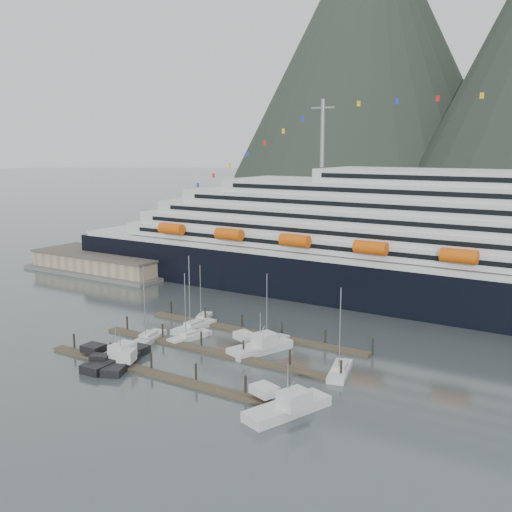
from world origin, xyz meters
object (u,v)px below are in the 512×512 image
Objects in this scene: sailboat_c at (190,337)px; trawler_b at (121,362)px; sailboat_e at (202,319)px; sailboat_g at (270,343)px; cruise_ship at (491,258)px; trawler_e at (260,346)px; sailboat_h at (340,371)px; sailboat_a at (148,339)px; trawler_d at (287,406)px; sailboat_b at (194,327)px; trawler_a at (116,357)px; warehouse at (105,263)px.

trawler_b is at bearing -171.38° from sailboat_c.
sailboat_g is at bearing -127.71° from sailboat_e.
sailboat_c reaches higher than sailboat_e.
sailboat_g is (19.59, -5.54, 0.01)m from sailboat_e.
cruise_ship reaches higher than trawler_e.
sailboat_h is at bearing -104.82° from sailboat_g.
trawler_b is (5.13, -12.14, 0.38)m from sailboat_a.
sailboat_a is at bearing 81.44° from sailboat_h.
sailboat_g is at bearing -123.38° from cruise_ship.
cruise_ship is 16.01× the size of sailboat_c.
sailboat_a is 1.18× the size of trawler_e.
cruise_ship is 16.71× the size of trawler_e.
cruise_ship is 67.73m from trawler_d.
trawler_e is (17.79, -4.06, 0.53)m from sailboat_b.
sailboat_g reaches higher than trawler_d.
sailboat_a is 11.36m from trawler_a.
sailboat_b reaches higher than trawler_e.
sailboat_c is at bearing 114.37° from trawler_e.
warehouse is at bearing 78.69° from trawler_d.
cruise_ship is 14.14× the size of sailboat_a.
sailboat_e is (0.36, 15.66, -0.04)m from sailboat_a.
trawler_b is (-14.81, -22.26, 0.42)m from sailboat_g.
sailboat_h is at bearing -97.15° from sailboat_a.
sailboat_b is at bearing 64.56° from sailboat_h.
sailboat_a is 1.11× the size of trawler_d.
warehouse is at bearing 44.06° from trawler_a.
sailboat_h is 35.27m from trawler_b.
sailboat_h is at bearing -95.80° from sailboat_b.
sailboat_g is 26.74m from trawler_b.
sailboat_g is 1.02× the size of trawler_a.
trawler_e is (-16.03, 18.73, 0.01)m from trawler_d.
trawler_a is (-45.49, -64.25, -11.11)m from cruise_ship.
trawler_a is at bearing 39.83° from trawler_b.
sailboat_h is (30.79, -0.83, 0.02)m from sailboat_c.
cruise_ship is 20.84× the size of trawler_b.
sailboat_b is 5.67m from sailboat_e.
sailboat_c is at bearing -131.61° from cruise_ship.
sailboat_e is 1.22× the size of trawler_b.
sailboat_a is 1.10× the size of trawler_a.
sailboat_g is (73.58, -30.22, -1.84)m from warehouse.
trawler_a is at bearing 145.92° from sailboat_g.
trawler_e is at bearing -48.73° from trawler_a.
trawler_b is at bearing -168.66° from sailboat_b.
sailboat_b is 40.78m from trawler_d.
cruise_ship is 15.49× the size of trawler_a.
sailboat_c reaches higher than trawler_a.
cruise_ship is 62.11m from sailboat_e.
sailboat_c is 1.04× the size of trawler_e.
warehouse is 76.36m from trawler_a.
trawler_b is (2.24, -1.17, -0.10)m from trawler_a.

